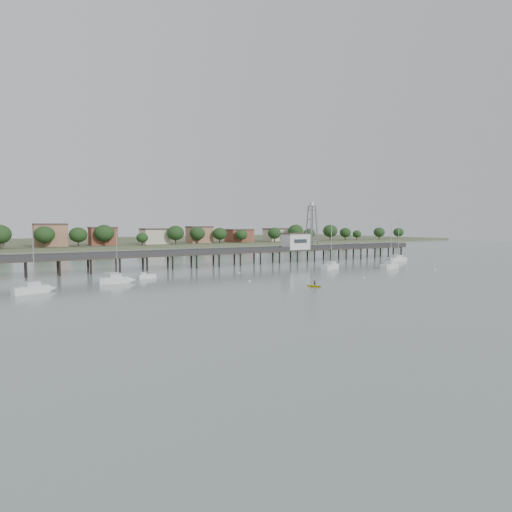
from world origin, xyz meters
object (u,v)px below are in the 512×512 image
Objects in this scene: lattice_tower at (312,227)px; sailboat_c at (332,266)px; sailboat_d at (392,266)px; sailboat_b at (120,280)px; sailboat_a at (38,289)px; sailboat_e at (400,259)px; white_tender at (146,276)px; pier at (227,253)px; yellow_dinghy at (315,287)px.

sailboat_c is at bearing -115.25° from lattice_tower.
sailboat_b is at bearing 157.42° from sailboat_d.
sailboat_c reaches higher than sailboat_a.
sailboat_d is at bearing -22.98° from sailboat_a.
lattice_tower is at bearing 149.15° from sailboat_e.
sailboat_a is 0.88× the size of sailboat_c.
pier is at bearing 22.43° from white_tender.
white_tender is (-50.30, 4.91, -0.16)m from sailboat_c.
sailboat_a is 72.66m from sailboat_c.
sailboat_e is 1.26× the size of sailboat_b.
yellow_dinghy is (-36.75, -47.11, -11.10)m from lattice_tower.
sailboat_e reaches higher than yellow_dinghy.
white_tender is at bearing 40.60° from sailboat_b.
sailboat_a reaches higher than sailboat_b.
pier is 12.99× the size of sailboat_a.
lattice_tower is 1.18× the size of sailboat_c.
lattice_tower reaches higher than sailboat_c.
sailboat_b is (-67.61, -22.18, -10.45)m from lattice_tower.
sailboat_c is 50.54m from white_tender.
sailboat_e is at bearing -15.83° from pier.
lattice_tower reaches higher than pier.
pier is at bearing 109.43° from sailboat_c.
sailboat_c is at bearing 5.80° from sailboat_b.
sailboat_d is at bearing -0.44° from yellow_dinghy.
sailboat_d is 16.69m from sailboat_c.
lattice_tower is at bearing 0.00° from pier.
sailboat_e is 35.67m from sailboat_c.
lattice_tower is (31.50, 0.00, 7.31)m from pier.
pier is 58.25m from sailboat_e.
sailboat_b is at bearing -148.44° from pier.
sailboat_a is at bearing 160.31° from sailboat_c.
sailboat_d is at bearing -19.41° from white_tender.
sailboat_e is 108.15m from sailboat_a.
sailboat_e is (55.95, -15.87, -3.16)m from pier.
sailboat_b is (-92.07, -6.31, 0.02)m from sailboat_e.
sailboat_a is 24.22m from white_tender.
yellow_dinghy is at bearing -96.36° from pier.
lattice_tower is at bearing 24.26° from sailboat_b.
sailboat_c is at bearing 20.40° from yellow_dinghy.
pier is 32.34m from lattice_tower.
sailboat_d reaches higher than white_tender.
sailboat_e reaches higher than pier.
sailboat_b is 0.84× the size of sailboat_c.
sailboat_d is (71.81, -8.01, -0.01)m from sailboat_b.
pier is at bearing 6.80° from sailboat_a.
sailboat_d is (-20.26, -14.32, 0.00)m from sailboat_e.
sailboat_d reaches higher than sailboat_a.
yellow_dinghy is at bearing -173.77° from sailboat_d.
sailboat_d is 44.31m from yellow_dinghy.
pier is at bearing 60.75° from yellow_dinghy.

